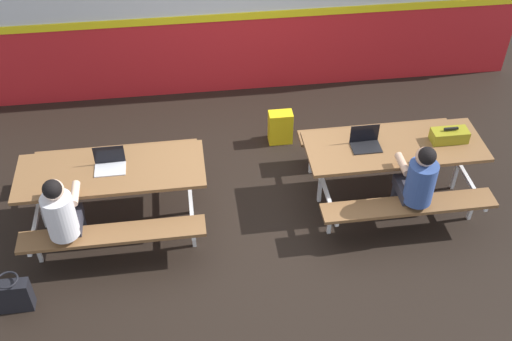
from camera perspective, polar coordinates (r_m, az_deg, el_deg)
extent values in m
cube|color=black|center=(7.33, -0.18, -2.36)|extent=(10.00, 10.00, 0.02)
cube|color=red|center=(8.81, -2.04, 10.56)|extent=(8.00, 0.12, 1.10)
cube|color=yellow|center=(8.46, -2.10, 13.82)|extent=(8.00, 0.03, 0.10)
cube|color=brown|center=(6.73, -13.10, -0.06)|extent=(1.97, 0.77, 0.04)
cube|color=brown|center=(6.47, -12.93, -5.68)|extent=(1.87, 0.30, 0.04)
cube|color=brown|center=(7.40, -12.58, 1.48)|extent=(1.87, 0.30, 0.04)
cube|color=white|center=(7.12, -19.06, -2.87)|extent=(0.04, 0.04, 0.70)
cube|color=white|center=(7.09, -19.13, -2.64)|extent=(0.05, 1.55, 0.04)
cube|color=white|center=(6.86, -19.30, -6.67)|extent=(0.04, 0.04, 0.41)
cube|color=white|center=(7.58, -18.38, -1.00)|extent=(0.04, 0.04, 0.41)
cube|color=white|center=(6.92, -6.05, -1.77)|extent=(0.04, 0.04, 0.70)
cube|color=white|center=(6.89, -6.07, -1.53)|extent=(0.05, 1.55, 0.04)
cube|color=white|center=(6.66, -5.72, -5.64)|extent=(0.04, 0.04, 0.41)
cube|color=white|center=(7.40, -6.19, 0.07)|extent=(0.04, 0.04, 0.41)
cube|color=brown|center=(7.03, 12.53, 2.14)|extent=(1.97, 0.77, 0.04)
cube|color=brown|center=(6.78, 13.75, -3.13)|extent=(1.87, 0.30, 0.04)
cube|color=brown|center=(7.68, 10.83, 3.43)|extent=(1.87, 0.30, 0.04)
cube|color=white|center=(7.06, 5.92, -0.70)|extent=(0.04, 0.04, 0.70)
cube|color=white|center=(7.04, 5.95, -0.46)|extent=(0.05, 1.55, 0.04)
cube|color=white|center=(6.81, 6.74, -4.45)|extent=(0.04, 0.04, 0.41)
cube|color=white|center=(7.53, 5.03, 1.04)|extent=(0.04, 0.04, 0.41)
cube|color=white|center=(7.55, 17.90, 0.42)|extent=(0.04, 0.04, 0.70)
cube|color=white|center=(7.53, 17.96, 0.65)|extent=(0.05, 1.55, 0.04)
cube|color=white|center=(7.32, 19.09, -3.02)|extent=(0.04, 0.04, 0.41)
cube|color=white|center=(7.99, 16.39, 2.00)|extent=(0.04, 0.04, 0.41)
cylinder|color=#2D2D38|center=(6.93, -17.01, -5.22)|extent=(0.11, 0.11, 0.45)
cylinder|color=#2D2D38|center=(6.89, -15.54, -5.12)|extent=(0.11, 0.11, 0.45)
cube|color=#2D2D38|center=(6.60, -16.84, -4.41)|extent=(0.30, 0.38, 0.12)
cylinder|color=silver|center=(6.32, -17.39, -3.99)|extent=(0.30, 0.30, 0.48)
cylinder|color=beige|center=(6.43, -18.61, -2.22)|extent=(0.08, 0.30, 0.08)
cylinder|color=beige|center=(6.37, -16.16, -2.02)|extent=(0.08, 0.30, 0.08)
sphere|color=beige|center=(6.12, -17.98, -1.67)|extent=(0.20, 0.20, 0.20)
sphere|color=black|center=(6.07, -18.08, -1.62)|extent=(0.18, 0.18, 0.18)
cylinder|color=#2D2D38|center=(7.13, 12.54, -2.54)|extent=(0.11, 0.11, 0.45)
cylinder|color=#2D2D38|center=(7.19, 13.89, -2.39)|extent=(0.11, 0.11, 0.45)
cube|color=#2D2D38|center=(6.87, 13.96, -1.61)|extent=(0.30, 0.38, 0.12)
cylinder|color=#334C8C|center=(6.59, 14.75, -1.08)|extent=(0.30, 0.30, 0.48)
cylinder|color=tan|center=(6.62, 13.21, 0.57)|extent=(0.08, 0.30, 0.08)
cylinder|color=tan|center=(6.72, 15.46, 0.78)|extent=(0.08, 0.30, 0.08)
sphere|color=tan|center=(6.40, 15.19, 1.22)|extent=(0.20, 0.20, 0.20)
sphere|color=black|center=(6.36, 15.33, 1.29)|extent=(0.18, 0.18, 0.18)
cube|color=silver|center=(6.71, -13.13, 0.11)|extent=(0.32, 0.22, 0.01)
cube|color=black|center=(6.72, -13.24, 1.42)|extent=(0.32, 0.01, 0.21)
cube|color=black|center=(6.92, 9.98, 2.10)|extent=(0.32, 0.22, 0.01)
cube|color=black|center=(6.93, 9.86, 3.37)|extent=(0.32, 0.01, 0.21)
cube|color=olive|center=(7.19, 17.20, 3.06)|extent=(0.40, 0.18, 0.14)
cube|color=black|center=(7.14, 17.35, 3.65)|extent=(0.16, 0.02, 0.02)
cube|color=yellow|center=(7.97, 2.23, 3.96)|extent=(0.30, 0.18, 0.44)
cube|color=yellow|center=(8.10, 2.10, 4.05)|extent=(0.21, 0.04, 0.19)
cube|color=black|center=(6.56, -21.22, -10.60)|extent=(0.34, 0.14, 0.36)
torus|color=black|center=(6.38, -21.74, -9.25)|extent=(0.21, 0.21, 0.02)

